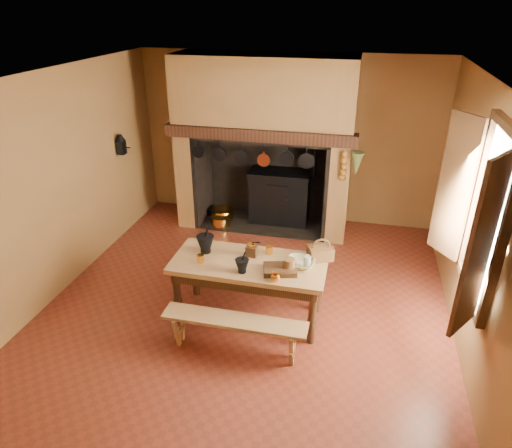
{
  "coord_description": "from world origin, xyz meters",
  "views": [
    {
      "loc": [
        1.21,
        -4.67,
        3.54
      ],
      "look_at": [
        0.04,
        0.3,
        1.0
      ],
      "focal_mm": 32.0,
      "sensor_mm": 36.0,
      "label": 1
    }
  ],
  "objects_px": {
    "bench_front": "(234,327)",
    "wicker_basket": "(320,252)",
    "work_table": "(249,271)",
    "mixing_bowl": "(300,263)",
    "iron_range": "(280,196)",
    "coffee_grinder": "(252,250)"
  },
  "relations": [
    {
      "from": "bench_front",
      "to": "wicker_basket",
      "type": "distance_m",
      "value": 1.33
    },
    {
      "from": "bench_front",
      "to": "coffee_grinder",
      "type": "height_order",
      "value": "coffee_grinder"
    },
    {
      "from": "mixing_bowl",
      "to": "wicker_basket",
      "type": "xyz_separation_m",
      "value": [
        0.2,
        0.22,
        0.05
      ]
    },
    {
      "from": "bench_front",
      "to": "mixing_bowl",
      "type": "relative_size",
      "value": 4.85
    },
    {
      "from": "wicker_basket",
      "to": "work_table",
      "type": "bearing_deg",
      "value": 175.08
    },
    {
      "from": "bench_front",
      "to": "mixing_bowl",
      "type": "distance_m",
      "value": 1.04
    },
    {
      "from": "mixing_bowl",
      "to": "wicker_basket",
      "type": "height_order",
      "value": "wicker_basket"
    },
    {
      "from": "iron_range",
      "to": "bench_front",
      "type": "height_order",
      "value": "iron_range"
    },
    {
      "from": "work_table",
      "to": "mixing_bowl",
      "type": "distance_m",
      "value": 0.62
    },
    {
      "from": "mixing_bowl",
      "to": "bench_front",
      "type": "bearing_deg",
      "value": -130.8
    },
    {
      "from": "bench_front",
      "to": "mixing_bowl",
      "type": "xyz_separation_m",
      "value": [
        0.6,
        0.69,
        0.49
      ]
    },
    {
      "from": "bench_front",
      "to": "coffee_grinder",
      "type": "bearing_deg",
      "value": 90.12
    },
    {
      "from": "work_table",
      "to": "iron_range",
      "type": "bearing_deg",
      "value": 92.62
    },
    {
      "from": "bench_front",
      "to": "coffee_grinder",
      "type": "relative_size",
      "value": 8.1
    },
    {
      "from": "wicker_basket",
      "to": "coffee_grinder",
      "type": "bearing_deg",
      "value": 164.47
    },
    {
      "from": "iron_range",
      "to": "work_table",
      "type": "bearing_deg",
      "value": -87.38
    },
    {
      "from": "work_table",
      "to": "wicker_basket",
      "type": "relative_size",
      "value": 5.37
    },
    {
      "from": "coffee_grinder",
      "to": "iron_range",
      "type": "bearing_deg",
      "value": 95.72
    },
    {
      "from": "coffee_grinder",
      "to": "wicker_basket",
      "type": "xyz_separation_m",
      "value": [
        0.8,
        0.11,
        0.01
      ]
    },
    {
      "from": "iron_range",
      "to": "wicker_basket",
      "type": "bearing_deg",
      "value": -69.23
    },
    {
      "from": "iron_range",
      "to": "coffee_grinder",
      "type": "xyz_separation_m",
      "value": [
        0.12,
        -2.55,
        0.37
      ]
    },
    {
      "from": "iron_range",
      "to": "wicker_basket",
      "type": "relative_size",
      "value": 4.76
    }
  ]
}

